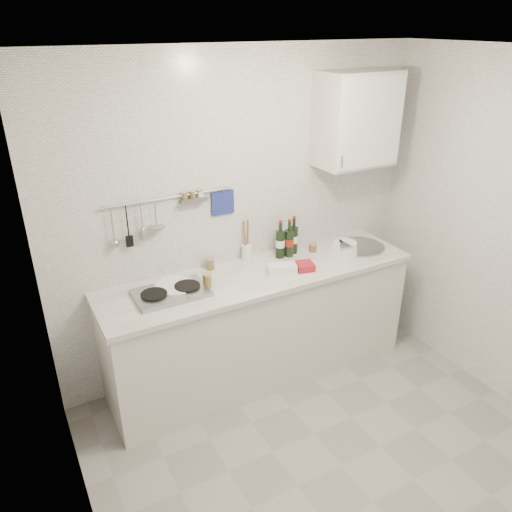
% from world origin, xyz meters
% --- Properties ---
extents(floor, '(3.00, 3.00, 0.00)m').
position_xyz_m(floor, '(0.00, 0.00, 0.00)').
color(floor, gray).
rests_on(floor, ground).
extents(ceiling, '(3.00, 3.00, 0.00)m').
position_xyz_m(ceiling, '(0.00, 0.00, 2.50)').
color(ceiling, silver).
rests_on(ceiling, back_wall).
extents(back_wall, '(3.00, 0.02, 2.50)m').
position_xyz_m(back_wall, '(0.00, 1.40, 1.25)').
color(back_wall, silver).
rests_on(back_wall, floor).
extents(wall_left, '(0.02, 2.80, 2.50)m').
position_xyz_m(wall_left, '(-1.50, 0.00, 1.25)').
color(wall_left, silver).
rests_on(wall_left, floor).
extents(counter, '(2.44, 0.64, 0.96)m').
position_xyz_m(counter, '(0.01, 1.10, 0.43)').
color(counter, beige).
rests_on(counter, floor).
extents(wall_rail, '(0.98, 0.09, 0.34)m').
position_xyz_m(wall_rail, '(-0.60, 1.37, 1.43)').
color(wall_rail, '#93969B').
rests_on(wall_rail, back_wall).
extents(wall_cabinet, '(0.60, 0.38, 0.70)m').
position_xyz_m(wall_cabinet, '(0.90, 1.22, 1.95)').
color(wall_cabinet, beige).
rests_on(wall_cabinet, back_wall).
extents(plate_stack_hob, '(0.30, 0.29, 0.04)m').
position_xyz_m(plate_stack_hob, '(-0.66, 1.15, 0.94)').
color(plate_stack_hob, '#496DA7').
rests_on(plate_stack_hob, counter).
extents(plate_stack_sink, '(0.25, 0.24, 0.11)m').
position_xyz_m(plate_stack_sink, '(0.73, 1.04, 0.97)').
color(plate_stack_sink, white).
rests_on(plate_stack_sink, counter).
extents(wine_bottles, '(0.21, 0.11, 0.31)m').
position_xyz_m(wine_bottles, '(0.34, 1.26, 1.07)').
color(wine_bottles, black).
rests_on(wine_bottles, counter).
extents(butter_dish, '(0.24, 0.17, 0.06)m').
position_xyz_m(butter_dish, '(0.14, 1.02, 0.95)').
color(butter_dish, white).
rests_on(butter_dish, counter).
extents(strawberry_punnet, '(0.16, 0.16, 0.05)m').
position_xyz_m(strawberry_punnet, '(0.32, 0.98, 0.95)').
color(strawberry_punnet, '#BB1432').
rests_on(strawberry_punnet, counter).
extents(utensil_crock, '(0.08, 0.08, 0.34)m').
position_xyz_m(utensil_crock, '(0.02, 1.35, 1.00)').
color(utensil_crock, white).
rests_on(utensil_crock, counter).
extents(jar_a, '(0.06, 0.06, 0.09)m').
position_xyz_m(jar_a, '(-0.30, 1.33, 0.97)').
color(jar_a, brown).
rests_on(jar_a, counter).
extents(jar_b, '(0.06, 0.06, 0.08)m').
position_xyz_m(jar_b, '(0.43, 1.35, 0.96)').
color(jar_b, brown).
rests_on(jar_b, counter).
extents(jar_c, '(0.07, 0.07, 0.08)m').
position_xyz_m(jar_c, '(0.56, 1.22, 0.96)').
color(jar_c, brown).
rests_on(jar_c, counter).
extents(jar_d, '(0.07, 0.07, 0.10)m').
position_xyz_m(jar_d, '(-0.43, 1.09, 0.97)').
color(jar_d, brown).
rests_on(jar_d, counter).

